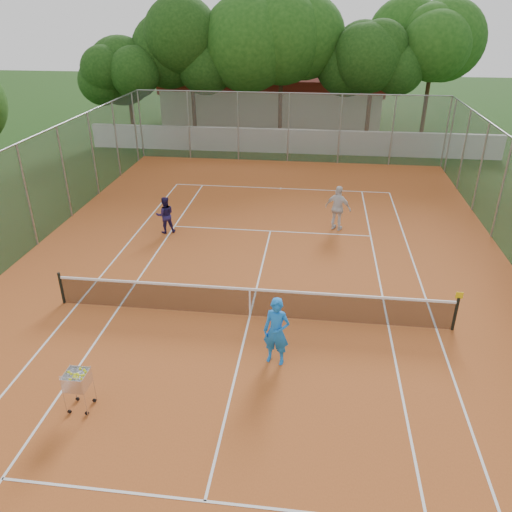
# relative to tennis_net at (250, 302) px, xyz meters

# --- Properties ---
(ground) EXTENTS (120.00, 120.00, 0.00)m
(ground) POSITION_rel_tennis_net_xyz_m (0.00, 0.00, -0.51)
(ground) COLOR black
(ground) RESTS_ON ground
(court_pad) EXTENTS (18.00, 34.00, 0.02)m
(court_pad) POSITION_rel_tennis_net_xyz_m (0.00, 0.00, -0.50)
(court_pad) COLOR #AE5421
(court_pad) RESTS_ON ground
(court_lines) EXTENTS (10.98, 23.78, 0.01)m
(court_lines) POSITION_rel_tennis_net_xyz_m (0.00, 0.00, -0.49)
(court_lines) COLOR white
(court_lines) RESTS_ON court_pad
(tennis_net) EXTENTS (11.88, 0.10, 0.98)m
(tennis_net) POSITION_rel_tennis_net_xyz_m (0.00, 0.00, 0.00)
(tennis_net) COLOR black
(tennis_net) RESTS_ON court_pad
(perimeter_fence) EXTENTS (18.00, 34.00, 4.00)m
(perimeter_fence) POSITION_rel_tennis_net_xyz_m (0.00, 0.00, 1.49)
(perimeter_fence) COLOR slate
(perimeter_fence) RESTS_ON ground
(boundary_wall) EXTENTS (26.00, 0.30, 1.50)m
(boundary_wall) POSITION_rel_tennis_net_xyz_m (0.00, 19.00, 0.24)
(boundary_wall) COLOR silver
(boundary_wall) RESTS_ON ground
(clubhouse) EXTENTS (16.40, 9.00, 4.40)m
(clubhouse) POSITION_rel_tennis_net_xyz_m (-2.00, 29.00, 1.69)
(clubhouse) COLOR beige
(clubhouse) RESTS_ON ground
(tropical_trees) EXTENTS (29.00, 19.00, 10.00)m
(tropical_trees) POSITION_rel_tennis_net_xyz_m (0.00, 22.00, 4.49)
(tropical_trees) COLOR black
(tropical_trees) RESTS_ON ground
(player_near) EXTENTS (0.77, 0.59, 1.90)m
(player_near) POSITION_rel_tennis_net_xyz_m (0.97, -2.07, 0.46)
(player_near) COLOR blue
(player_near) RESTS_ON court_pad
(player_far_left) EXTENTS (0.91, 0.82, 1.54)m
(player_far_left) POSITION_rel_tennis_net_xyz_m (-4.27, 5.77, 0.28)
(player_far_left) COLOR #20194B
(player_far_left) RESTS_ON court_pad
(player_far_right) EXTENTS (1.20, 0.87, 1.89)m
(player_far_right) POSITION_rel_tennis_net_xyz_m (2.74, 6.94, 0.46)
(player_far_right) COLOR silver
(player_far_right) RESTS_ON court_pad
(ball_hopper) EXTENTS (0.66, 0.66, 1.12)m
(ball_hopper) POSITION_rel_tennis_net_xyz_m (-3.37, -4.33, 0.07)
(ball_hopper) COLOR silver
(ball_hopper) RESTS_ON court_pad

